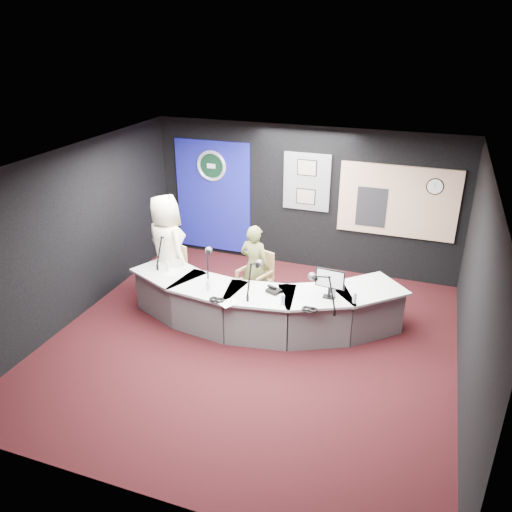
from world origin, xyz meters
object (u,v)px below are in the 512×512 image
(armchair_right, at_px, (255,278))
(armchair_left, at_px, (169,272))
(person_man, at_px, (167,248))
(broadcast_desk, at_px, (260,304))
(person_woman, at_px, (255,266))

(armchair_right, bearing_deg, armchair_left, -150.06)
(person_man, bearing_deg, broadcast_desk, -162.68)
(armchair_right, distance_m, person_woman, 0.23)
(person_man, relative_size, person_woman, 1.29)
(person_man, height_order, person_woman, person_man)
(broadcast_desk, relative_size, person_man, 2.36)
(armchair_left, height_order, person_man, person_man)
(person_man, bearing_deg, person_woman, -142.24)
(broadcast_desk, height_order, person_man, person_man)
(armchair_left, distance_m, person_man, 0.47)
(person_man, bearing_deg, armchair_left, 118.51)
(broadcast_desk, height_order, armchair_right, armchair_right)
(broadcast_desk, xyz_separation_m, person_woman, (-0.30, 0.61, 0.36))
(armchair_left, bearing_deg, armchair_right, 30.19)
(armchair_right, xyz_separation_m, person_man, (-1.52, -0.25, 0.44))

